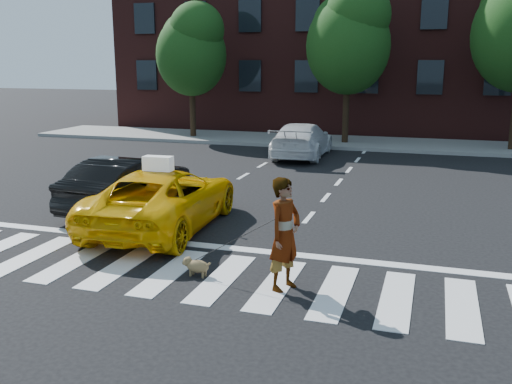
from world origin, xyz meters
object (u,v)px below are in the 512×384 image
(black_sedan, at_px, (128,183))
(tree_left, at_px, (192,46))
(tree_mid, at_px, (349,35))
(white_suv, at_px, (302,140))
(dog, at_px, (196,266))
(taxi, at_px, (164,198))
(woman, at_px, (285,234))

(black_sedan, bearing_deg, tree_left, -68.82)
(black_sedan, bearing_deg, tree_mid, -100.64)
(white_suv, bearing_deg, dog, 93.36)
(tree_mid, height_order, taxi, tree_mid)
(white_suv, bearing_deg, woman, 100.27)
(tree_left, xyz_separation_m, taxi, (5.57, -14.42, -3.76))
(taxi, height_order, dog, taxi)
(tree_mid, relative_size, black_sedan, 1.70)
(white_suv, bearing_deg, taxi, 84.33)
(dog, bearing_deg, black_sedan, 137.23)
(white_suv, distance_m, woman, 13.65)
(woman, bearing_deg, black_sedan, 74.50)
(taxi, distance_m, dog, 3.26)
(black_sedan, relative_size, woman, 2.19)
(taxi, bearing_deg, tree_left, -71.99)
(tree_mid, bearing_deg, white_suv, -107.31)
(tree_left, bearing_deg, white_suv, -30.68)
(tree_left, xyz_separation_m, black_sedan, (3.92, -13.15, -3.75))
(taxi, height_order, black_sedan, black_sedan)
(tree_mid, xyz_separation_m, black_sedan, (-3.58, -13.15, -4.17))
(taxi, bearing_deg, black_sedan, -40.65)
(black_sedan, xyz_separation_m, dog, (3.55, -3.86, -0.49))
(tree_mid, distance_m, white_suv, 5.73)
(tree_left, distance_m, white_suv, 8.26)
(woman, xyz_separation_m, dog, (-1.66, 0.09, -0.76))
(tree_left, distance_m, woman, 19.70)
(taxi, distance_m, woman, 4.48)
(taxi, bearing_deg, tree_mid, -100.74)
(taxi, bearing_deg, white_suv, -97.20)
(black_sedan, bearing_deg, taxi, 147.02)
(tree_left, relative_size, black_sedan, 1.56)
(taxi, xyz_separation_m, white_suv, (0.76, 10.66, -0.00))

